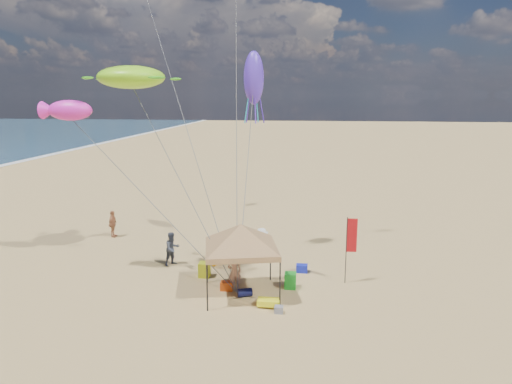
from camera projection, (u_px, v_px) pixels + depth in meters
The scene contains 18 objects.
ground at pixel (247, 299), 19.73m from camera, with size 280.00×280.00×0.00m, color tan.
canopy_tent at pixel (241, 227), 19.63m from camera, with size 5.72×5.72×3.62m.
feather_flag at pixel (350, 240), 21.04m from camera, with size 0.48×0.05×3.11m.
cooler_red at pixel (227, 286), 20.64m from camera, with size 0.54×0.38×0.38m, color #CA4810.
cooler_blue at pixel (302, 268), 22.74m from camera, with size 0.54×0.38×0.38m, color #151FAF.
bag_navy at pixel (245, 292), 19.98m from camera, with size 0.36×0.36×0.60m, color #0C0E35.
bag_orange at pixel (216, 261), 23.75m from camera, with size 0.36×0.36×0.60m, color orange.
chair_green at pixel (290, 281), 20.83m from camera, with size 0.50×0.50×0.70m, color #17811D.
chair_yellow at pixel (204, 270), 22.13m from camera, with size 0.50×0.50×0.70m, color #C2D217.
crate_grey at pixel (279, 310), 18.49m from camera, with size 0.34×0.30×0.28m, color slate.
beach_cart at pixel (269, 302), 19.00m from camera, with size 0.90×0.50×0.24m, color yellow.
person_near_a at pixel (235, 272), 20.52m from camera, with size 0.62×0.41×1.69m, color tan.
person_near_b at pixel (172, 249), 23.59m from camera, with size 0.83×0.65×1.70m, color #333845.
person_near_c at pixel (262, 246), 23.89m from camera, with size 1.18×0.68×1.83m, color beige.
person_far_a at pixel (113, 224), 28.27m from camera, with size 0.95×0.40×1.62m, color #AB6742.
turtle_kite at pixel (131, 77), 20.72m from camera, with size 3.05×2.44×1.02m, color #89E719.
fish_kite at pixel (70, 110), 20.88m from camera, with size 2.06×1.03×0.92m, color #EF25C7.
squid_kite at pixel (254, 78), 24.10m from camera, with size 1.04×1.04×2.71m, color #5430D9.
Camera 1 is at (2.69, -18.21, 8.42)m, focal length 32.96 mm.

